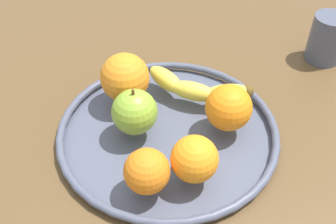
{
  "coord_description": "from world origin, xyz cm",
  "views": [
    {
      "loc": [
        10.32,
        -42.48,
        45.72
      ],
      "look_at": [
        0.0,
        0.0,
        4.8
      ],
      "focal_mm": 43.1,
      "sensor_mm": 36.0,
      "label": 1
    }
  ],
  "objects_px": {
    "banana": "(197,88)",
    "apple": "(135,112)",
    "ambient_mug": "(329,39)",
    "orange_back_left": "(144,171)",
    "fruit_bowl": "(168,130)",
    "orange_back_right": "(125,78)",
    "orange_center": "(229,108)",
    "orange_front_right": "(194,159)"
  },
  "relations": [
    {
      "from": "banana",
      "to": "apple",
      "type": "relative_size",
      "value": 2.49
    },
    {
      "from": "fruit_bowl",
      "to": "orange_center",
      "type": "distance_m",
      "value": 0.1
    },
    {
      "from": "ambient_mug",
      "to": "orange_back_left",
      "type": "bearing_deg",
      "value": -122.75
    },
    {
      "from": "banana",
      "to": "orange_center",
      "type": "bearing_deg",
      "value": -38.18
    },
    {
      "from": "apple",
      "to": "orange_back_left",
      "type": "relative_size",
      "value": 1.26
    },
    {
      "from": "banana",
      "to": "orange_center",
      "type": "relative_size",
      "value": 2.7
    },
    {
      "from": "apple",
      "to": "orange_front_right",
      "type": "distance_m",
      "value": 0.12
    },
    {
      "from": "orange_back_left",
      "to": "ambient_mug",
      "type": "xyz_separation_m",
      "value": [
        0.25,
        0.38,
        -0.0
      ]
    },
    {
      "from": "fruit_bowl",
      "to": "apple",
      "type": "xyz_separation_m",
      "value": [
        -0.05,
        -0.02,
        0.04
      ]
    },
    {
      "from": "orange_back_left",
      "to": "orange_front_right",
      "type": "height_order",
      "value": "orange_front_right"
    },
    {
      "from": "orange_back_left",
      "to": "orange_back_right",
      "type": "height_order",
      "value": "orange_back_right"
    },
    {
      "from": "orange_center",
      "to": "ambient_mug",
      "type": "distance_m",
      "value": 0.29
    },
    {
      "from": "orange_center",
      "to": "ambient_mug",
      "type": "relative_size",
      "value": 0.69
    },
    {
      "from": "orange_back_left",
      "to": "orange_back_right",
      "type": "bearing_deg",
      "value": 115.58
    },
    {
      "from": "banana",
      "to": "fruit_bowl",
      "type": "bearing_deg",
      "value": -102.35
    },
    {
      "from": "orange_back_right",
      "to": "ambient_mug",
      "type": "bearing_deg",
      "value": 33.45
    },
    {
      "from": "orange_front_right",
      "to": "orange_back_left",
      "type": "bearing_deg",
      "value": -150.79
    },
    {
      "from": "orange_back_right",
      "to": "fruit_bowl",
      "type": "bearing_deg",
      "value": -31.87
    },
    {
      "from": "banana",
      "to": "orange_front_right",
      "type": "distance_m",
      "value": 0.17
    },
    {
      "from": "fruit_bowl",
      "to": "ambient_mug",
      "type": "distance_m",
      "value": 0.36
    },
    {
      "from": "ambient_mug",
      "to": "orange_back_right",
      "type": "bearing_deg",
      "value": -146.55
    },
    {
      "from": "orange_front_right",
      "to": "banana",
      "type": "bearing_deg",
      "value": 99.35
    },
    {
      "from": "banana",
      "to": "apple",
      "type": "xyz_separation_m",
      "value": [
        -0.08,
        -0.1,
        0.02
      ]
    },
    {
      "from": "orange_center",
      "to": "orange_back_left",
      "type": "bearing_deg",
      "value": -122.75
    },
    {
      "from": "orange_back_left",
      "to": "orange_center",
      "type": "bearing_deg",
      "value": 57.25
    },
    {
      "from": "apple",
      "to": "orange_back_right",
      "type": "xyz_separation_m",
      "value": [
        -0.04,
        0.07,
        0.01
      ]
    },
    {
      "from": "apple",
      "to": "orange_center",
      "type": "height_order",
      "value": "apple"
    },
    {
      "from": "apple",
      "to": "orange_front_right",
      "type": "relative_size",
      "value": 1.19
    },
    {
      "from": "orange_back_left",
      "to": "orange_center",
      "type": "relative_size",
      "value": 0.87
    },
    {
      "from": "orange_center",
      "to": "orange_front_right",
      "type": "bearing_deg",
      "value": -106.09
    },
    {
      "from": "fruit_bowl",
      "to": "banana",
      "type": "xyz_separation_m",
      "value": [
        0.03,
        0.08,
        0.02
      ]
    },
    {
      "from": "orange_back_left",
      "to": "ambient_mug",
      "type": "relative_size",
      "value": 0.6
    },
    {
      "from": "apple",
      "to": "orange_front_right",
      "type": "bearing_deg",
      "value": -32.76
    },
    {
      "from": "orange_back_left",
      "to": "orange_back_right",
      "type": "distance_m",
      "value": 0.19
    },
    {
      "from": "orange_center",
      "to": "orange_back_right",
      "type": "distance_m",
      "value": 0.17
    },
    {
      "from": "banana",
      "to": "orange_back_right",
      "type": "distance_m",
      "value": 0.12
    },
    {
      "from": "apple",
      "to": "orange_center",
      "type": "bearing_deg",
      "value": 17.08
    },
    {
      "from": "apple",
      "to": "ambient_mug",
      "type": "relative_size",
      "value": 0.75
    },
    {
      "from": "banana",
      "to": "orange_center",
      "type": "height_order",
      "value": "orange_center"
    },
    {
      "from": "orange_center",
      "to": "orange_back_right",
      "type": "xyz_separation_m",
      "value": [
        -0.17,
        0.03,
        0.0
      ]
    },
    {
      "from": "banana",
      "to": "orange_back_left",
      "type": "relative_size",
      "value": 3.12
    },
    {
      "from": "banana",
      "to": "ambient_mug",
      "type": "bearing_deg",
      "value": 47.53
    }
  ]
}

